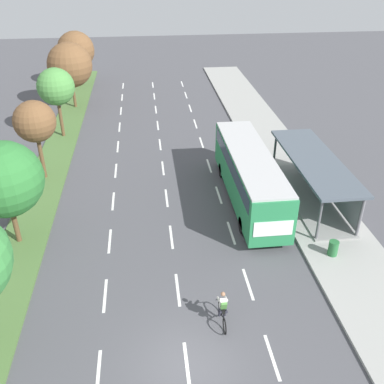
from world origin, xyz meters
The scene contains 15 objects.
ground_plane centered at (0.00, 0.00, 0.00)m, with size 140.00×140.00×0.00m, color #4C4C51.
median_strip centered at (-8.30, 20.00, 0.06)m, with size 2.60×52.00×0.12m, color #4C7038.
sidewalk_right centered at (9.25, 20.00, 0.07)m, with size 4.50×52.00×0.15m, color #9E9E99.
lane_divider_left centered at (-3.50, 17.42, 0.00)m, with size 0.14×45.84×0.01m.
lane_divider_center centered at (0.00, 17.42, 0.00)m, with size 0.14×45.84×0.01m.
lane_divider_right centered at (3.50, 17.42, 0.00)m, with size 0.14×45.84×0.01m.
bus_shelter centered at (9.53, 11.72, 1.87)m, with size 2.90×9.66×2.86m.
bus centered at (5.25, 12.19, 2.07)m, with size 2.54×11.29×3.37m.
cyclist centered at (1.79, 2.03, 0.79)m, with size 0.46×1.82×1.71m.
median_tree_second centered at (-8.54, 9.18, 4.03)m, with size 4.05×4.05×5.95m.
median_tree_third centered at (-8.45, 16.79, 4.28)m, with size 2.82×2.82×5.60m.
median_tree_fourth centered at (-8.24, 24.40, 4.39)m, with size 3.05×3.05×5.82m.
median_tree_fifth centered at (-8.12, 32.01, 4.30)m, with size 4.32×4.32×6.35m.
median_tree_farthest centered at (-8.45, 39.62, 4.12)m, with size 4.12×4.12×6.07m.
trash_bin centered at (8.45, 5.93, 0.57)m, with size 0.52×0.52×0.85m, color #286B38.
Camera 1 is at (-1.08, -11.26, 14.65)m, focal length 40.11 mm.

